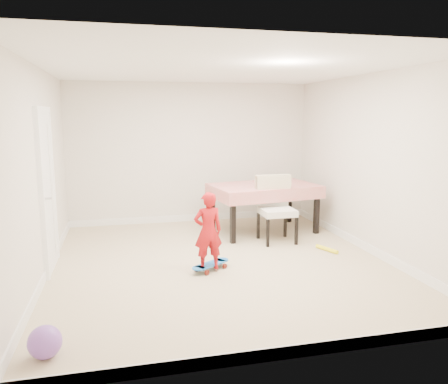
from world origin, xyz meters
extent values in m
plane|color=tan|center=(0.00, 0.00, 0.00)|extent=(5.00, 5.00, 0.00)
cube|color=white|center=(0.00, 0.00, 2.58)|extent=(4.50, 5.00, 0.04)
cube|color=beige|center=(0.00, 2.48, 1.30)|extent=(4.50, 0.04, 2.60)
cube|color=beige|center=(0.00, -2.48, 1.30)|extent=(4.50, 0.04, 2.60)
cube|color=beige|center=(-2.23, 0.00, 1.30)|extent=(0.04, 5.00, 2.60)
cube|color=beige|center=(2.23, 0.00, 1.30)|extent=(0.04, 5.00, 2.60)
cube|color=white|center=(-2.22, 0.30, 1.02)|extent=(0.11, 0.94, 2.11)
cube|color=white|center=(0.00, 2.49, 0.06)|extent=(4.50, 0.02, 0.12)
cube|color=white|center=(0.00, -2.49, 0.06)|extent=(4.50, 0.02, 0.12)
cube|color=white|center=(-2.24, 0.00, 0.06)|extent=(0.02, 5.00, 0.12)
cube|color=white|center=(2.24, 0.00, 0.06)|extent=(0.02, 5.00, 0.12)
imported|color=#B31116|center=(-0.23, -0.31, 0.51)|extent=(0.39, 0.27, 1.01)
sphere|color=purple|center=(-1.95, -2.01, 0.14)|extent=(0.28, 0.28, 0.28)
cylinder|color=#FFF31A|center=(1.67, 0.14, 0.03)|extent=(0.21, 0.39, 0.06)
camera|label=1|loc=(-1.27, -5.62, 2.00)|focal=35.00mm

